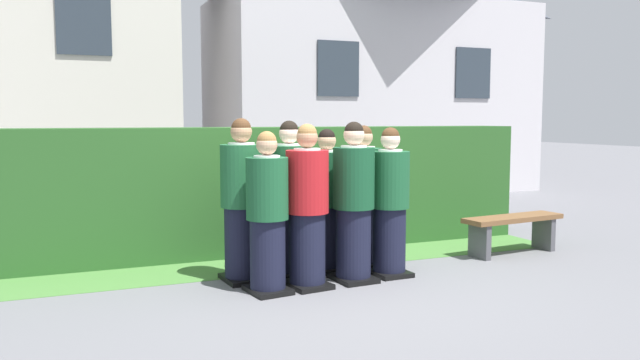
{
  "coord_description": "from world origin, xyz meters",
  "views": [
    {
      "loc": [
        -2.57,
        -5.85,
        1.7
      ],
      "look_at": [
        0.0,
        0.27,
        1.05
      ],
      "focal_mm": 35.53,
      "sensor_mm": 36.0,
      "label": 1
    }
  ],
  "objects_px": {
    "student_front_row_2": "(354,206)",
    "student_front_row_0": "(267,217)",
    "student_rear_row_1": "(289,202)",
    "student_rear_row_3": "(363,200)",
    "student_front_row_3": "(390,205)",
    "student_rear_row_0": "(242,204)",
    "student_rear_row_2": "(327,204)",
    "wooden_bench": "(513,226)",
    "student_in_red_blazer": "(307,210)"
  },
  "relations": [
    {
      "from": "student_front_row_0",
      "to": "student_rear_row_0",
      "type": "xyz_separation_m",
      "value": [
        -0.1,
        0.53,
        0.06
      ]
    },
    {
      "from": "student_front_row_0",
      "to": "student_front_row_2",
      "type": "xyz_separation_m",
      "value": [
        0.97,
        0.09,
        0.04
      ]
    },
    {
      "from": "student_front_row_2",
      "to": "student_rear_row_0",
      "type": "height_order",
      "value": "student_rear_row_0"
    },
    {
      "from": "student_front_row_3",
      "to": "student_rear_row_1",
      "type": "distance_m",
      "value": 1.08
    },
    {
      "from": "student_front_row_3",
      "to": "student_in_red_blazer",
      "type": "bearing_deg",
      "value": -173.51
    },
    {
      "from": "student_front_row_2",
      "to": "student_rear_row_3",
      "type": "relative_size",
      "value": 1.03
    },
    {
      "from": "student_front_row_3",
      "to": "student_rear_row_2",
      "type": "distance_m",
      "value": 0.71
    },
    {
      "from": "student_rear_row_0",
      "to": "student_rear_row_3",
      "type": "bearing_deg",
      "value": 4.94
    },
    {
      "from": "student_front_row_3",
      "to": "student_rear_row_2",
      "type": "bearing_deg",
      "value": 140.19
    },
    {
      "from": "student_rear_row_3",
      "to": "student_rear_row_0",
      "type": "bearing_deg",
      "value": -175.06
    },
    {
      "from": "student_in_red_blazer",
      "to": "student_rear_row_0",
      "type": "distance_m",
      "value": 0.72
    },
    {
      "from": "student_front_row_0",
      "to": "student_rear_row_3",
      "type": "relative_size",
      "value": 0.97
    },
    {
      "from": "student_front_row_0",
      "to": "student_rear_row_3",
      "type": "height_order",
      "value": "student_rear_row_3"
    },
    {
      "from": "student_rear_row_3",
      "to": "student_rear_row_2",
      "type": "bearing_deg",
      "value": -174.04
    },
    {
      "from": "student_front_row_0",
      "to": "student_rear_row_1",
      "type": "distance_m",
      "value": 0.73
    },
    {
      "from": "student_rear_row_3",
      "to": "student_rear_row_1",
      "type": "bearing_deg",
      "value": -175.58
    },
    {
      "from": "student_front_row_2",
      "to": "student_front_row_3",
      "type": "xyz_separation_m",
      "value": [
        0.47,
        0.07,
        -0.03
      ]
    },
    {
      "from": "student_rear_row_2",
      "to": "wooden_bench",
      "type": "bearing_deg",
      "value": -2.36
    },
    {
      "from": "student_front_row_0",
      "to": "student_rear_row_0",
      "type": "distance_m",
      "value": 0.54
    },
    {
      "from": "student_in_red_blazer",
      "to": "student_rear_row_0",
      "type": "height_order",
      "value": "student_rear_row_0"
    },
    {
      "from": "student_front_row_3",
      "to": "student_rear_row_1",
      "type": "xyz_separation_m",
      "value": [
        -0.99,
        0.43,
        0.04
      ]
    },
    {
      "from": "student_rear_row_0",
      "to": "student_rear_row_3",
      "type": "xyz_separation_m",
      "value": [
        1.47,
        0.13,
        -0.04
      ]
    },
    {
      "from": "student_front_row_0",
      "to": "wooden_bench",
      "type": "bearing_deg",
      "value": 8.45
    },
    {
      "from": "student_rear_row_1",
      "to": "student_front_row_2",
      "type": "bearing_deg",
      "value": -43.52
    },
    {
      "from": "student_rear_row_1",
      "to": "student_rear_row_2",
      "type": "bearing_deg",
      "value": 2.78
    },
    {
      "from": "student_in_red_blazer",
      "to": "student_front_row_2",
      "type": "relative_size",
      "value": 0.99
    },
    {
      "from": "student_in_red_blazer",
      "to": "student_rear_row_2",
      "type": "xyz_separation_m",
      "value": [
        0.46,
        0.57,
        -0.03
      ]
    },
    {
      "from": "student_in_red_blazer",
      "to": "student_front_row_3",
      "type": "xyz_separation_m",
      "value": [
        1.0,
        0.11,
        -0.02
      ]
    },
    {
      "from": "student_front_row_0",
      "to": "student_rear_row_3",
      "type": "bearing_deg",
      "value": 25.66
    },
    {
      "from": "student_front_row_0",
      "to": "student_rear_row_0",
      "type": "bearing_deg",
      "value": 100.82
    },
    {
      "from": "student_rear_row_2",
      "to": "student_front_row_2",
      "type": "bearing_deg",
      "value": -81.51
    },
    {
      "from": "student_front_row_2",
      "to": "student_rear_row_2",
      "type": "height_order",
      "value": "student_front_row_2"
    },
    {
      "from": "student_in_red_blazer",
      "to": "student_front_row_2",
      "type": "bearing_deg",
      "value": 4.89
    },
    {
      "from": "student_front_row_3",
      "to": "wooden_bench",
      "type": "xyz_separation_m",
      "value": [
        1.96,
        0.35,
        -0.41
      ]
    },
    {
      "from": "student_rear_row_1",
      "to": "student_front_row_3",
      "type": "bearing_deg",
      "value": -23.5
    },
    {
      "from": "student_front_row_2",
      "to": "student_rear_row_0",
      "type": "distance_m",
      "value": 1.16
    },
    {
      "from": "student_in_red_blazer",
      "to": "wooden_bench",
      "type": "relative_size",
      "value": 1.15
    },
    {
      "from": "student_front_row_0",
      "to": "student_rear_row_2",
      "type": "height_order",
      "value": "student_rear_row_2"
    },
    {
      "from": "student_rear_row_0",
      "to": "student_rear_row_2",
      "type": "bearing_deg",
      "value": 4.45
    },
    {
      "from": "student_rear_row_0",
      "to": "wooden_bench",
      "type": "xyz_separation_m",
      "value": [
        3.49,
        -0.03,
        -0.46
      ]
    },
    {
      "from": "student_rear_row_2",
      "to": "student_front_row_0",
      "type": "bearing_deg",
      "value": -145.69
    },
    {
      "from": "student_rear_row_0",
      "to": "student_rear_row_2",
      "type": "relative_size",
      "value": 1.07
    },
    {
      "from": "student_front_row_2",
      "to": "wooden_bench",
      "type": "relative_size",
      "value": 1.16
    },
    {
      "from": "student_rear_row_2",
      "to": "student_rear_row_1",
      "type": "bearing_deg",
      "value": -177.22
    },
    {
      "from": "student_front_row_3",
      "to": "student_rear_row_0",
      "type": "distance_m",
      "value": 1.58
    },
    {
      "from": "student_front_row_2",
      "to": "student_front_row_0",
      "type": "bearing_deg",
      "value": -174.93
    },
    {
      "from": "student_front_row_2",
      "to": "wooden_bench",
      "type": "bearing_deg",
      "value": 9.79
    },
    {
      "from": "student_rear_row_3",
      "to": "wooden_bench",
      "type": "xyz_separation_m",
      "value": [
        2.03,
        -0.15,
        -0.42
      ]
    },
    {
      "from": "student_rear_row_0",
      "to": "student_rear_row_1",
      "type": "xyz_separation_m",
      "value": [
        0.54,
        0.06,
        -0.01
      ]
    },
    {
      "from": "student_in_red_blazer",
      "to": "student_rear_row_2",
      "type": "distance_m",
      "value": 0.73
    }
  ]
}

